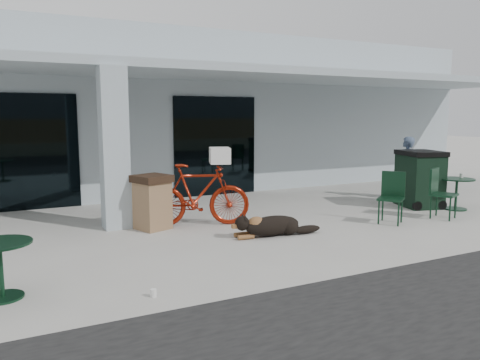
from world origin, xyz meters
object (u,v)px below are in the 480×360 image
cafe_table_near (1,270)px  cafe_table_far (456,194)px  dog (273,224)px  cafe_chair_far_a (444,194)px  bicycle (197,195)px  cafe_chair_far_b (391,198)px  person (406,168)px  wheeled_bin (420,179)px  trash_receptacle (152,202)px

cafe_table_near → cafe_table_far: size_ratio=0.95×
dog → cafe_chair_far_a: 4.04m
bicycle → cafe_chair_far_b: bicycle is taller
person → wheeled_bin: bearing=38.7°
cafe_chair_far_a → trash_receptacle: bearing=138.7°
cafe_table_near → cafe_table_far: bearing=7.6°
wheeled_bin → cafe_chair_far_a: bearing=-99.6°
bicycle → cafe_table_far: 6.13m
dog → person: (5.17, 1.83, 0.61)m
bicycle → cafe_chair_far_b: 3.93m
cafe_table_far → wheeled_bin: bearing=125.7°
person → cafe_table_far: bearing=65.3°
cafe_chair_far_a → dog: bearing=151.2°
dog → wheeled_bin: wheeled_bin is taller
cafe_chair_far_a → person: bearing=38.8°
cafe_chair_far_b → cafe_table_far: bearing=63.6°
cafe_chair_far_b → wheeled_bin: size_ratio=0.78×
cafe_table_far → cafe_chair_far_b: size_ratio=0.75×
cafe_table_far → cafe_chair_far_a: cafe_chair_far_a is taller
dog → person: 5.52m
bicycle → dog: (0.93, -1.37, -0.41)m
cafe_chair_far_b → cafe_table_near: bearing=-118.2°
cafe_table_far → wheeled_bin: 0.88m
bicycle → cafe_table_far: bearing=-82.8°
bicycle → wheeled_bin: size_ratio=1.53×
bicycle → dog: size_ratio=1.63×
bicycle → wheeled_bin: 5.55m
cafe_chair_far_b → dog: bearing=-129.9°
cafe_table_far → cafe_chair_far_a: bearing=-153.2°
cafe_chair_far_a → cafe_chair_far_b: cafe_chair_far_a is taller
cafe_chair_far_b → bicycle: bearing=-149.2°
cafe_table_near → cafe_table_far: (9.51, 1.26, 0.02)m
person → bicycle: bearing=-17.2°
wheeled_bin → dog: bearing=-153.4°
cafe_table_near → cafe_chair_far_a: (8.44, 0.72, 0.18)m
trash_receptacle → cafe_table_far: bearing=-11.0°
cafe_table_far → wheeled_bin: size_ratio=0.58×
cafe_chair_far_a → cafe_chair_far_b: 1.36m
cafe_table_near → cafe_chair_far_a: 8.47m
dog → cafe_chair_far_b: size_ratio=1.21×
trash_receptacle → dog: bearing=-39.6°
bicycle → cafe_table_near: size_ratio=2.79×
dog → cafe_chair_far_b: cafe_chair_far_b is taller
cafe_table_far → cafe_chair_far_a: size_ratio=0.74×
cafe_table_near → wheeled_bin: 9.24m
cafe_table_far → person: 1.73m
cafe_chair_far_a → person: 2.51m
cafe_table_near → trash_receptacle: size_ratio=0.71×
dog → cafe_chair_far_b: (2.66, -0.21, 0.31)m
cafe_table_near → wheeled_bin: (9.03, 1.93, 0.33)m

